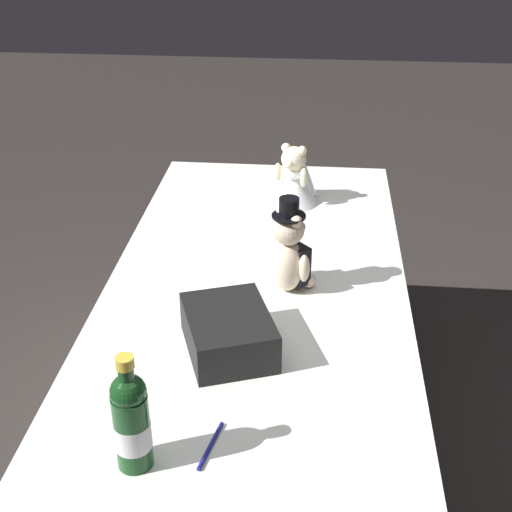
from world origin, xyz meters
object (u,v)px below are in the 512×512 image
(teddy_bear_groom, at_px, (290,253))
(champagne_bottle, at_px, (131,420))
(teddy_bear_bride, at_px, (295,178))
(gift_case_black, at_px, (228,332))
(signing_pen, at_px, (212,444))

(teddy_bear_groom, xyz_separation_m, champagne_bottle, (0.72, -0.28, -0.00))
(teddy_bear_bride, height_order, champagne_bottle, champagne_bottle)
(teddy_bear_bride, xyz_separation_m, gift_case_black, (0.94, -0.13, -0.04))
(teddy_bear_groom, bearing_deg, champagne_bottle, -21.35)
(teddy_bear_groom, distance_m, champagne_bottle, 0.78)
(champagne_bottle, bearing_deg, teddy_bear_bride, 168.61)
(teddy_bear_groom, height_order, signing_pen, teddy_bear_groom)
(teddy_bear_groom, height_order, gift_case_black, teddy_bear_groom)
(teddy_bear_groom, height_order, teddy_bear_bride, teddy_bear_groom)
(teddy_bear_bride, relative_size, champagne_bottle, 0.88)
(signing_pen, bearing_deg, gift_case_black, -178.87)
(champagne_bottle, relative_size, signing_pen, 1.85)
(champagne_bottle, bearing_deg, signing_pen, 113.08)
(champagne_bottle, distance_m, gift_case_black, 0.44)
(teddy_bear_groom, distance_m, gift_case_black, 0.35)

